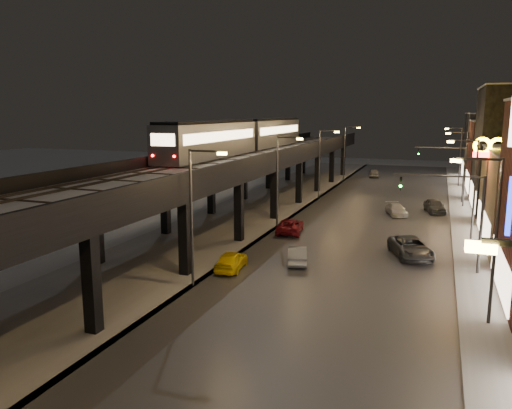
% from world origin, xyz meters
% --- Properties ---
extents(ground, '(220.00, 220.00, 0.00)m').
position_xyz_m(ground, '(0.00, 0.00, 0.00)').
color(ground, silver).
extents(road_surface, '(17.00, 120.00, 0.06)m').
position_xyz_m(road_surface, '(7.50, 35.00, 0.03)').
color(road_surface, '#46474D').
rests_on(road_surface, ground).
extents(sidewalk_right, '(4.00, 120.00, 0.14)m').
position_xyz_m(sidewalk_right, '(17.50, 35.00, 0.07)').
color(sidewalk_right, '#9FA1A8').
rests_on(sidewalk_right, ground).
extents(under_viaduct_pavement, '(11.00, 120.00, 0.06)m').
position_xyz_m(under_viaduct_pavement, '(-6.00, 35.00, 0.03)').
color(under_viaduct_pavement, '#9FA1A8').
rests_on(under_viaduct_pavement, ground).
extents(elevated_viaduct, '(9.00, 100.00, 6.30)m').
position_xyz_m(elevated_viaduct, '(-6.00, 31.84, 5.62)').
color(elevated_viaduct, black).
rests_on(elevated_viaduct, ground).
extents(viaduct_trackbed, '(8.40, 100.00, 0.32)m').
position_xyz_m(viaduct_trackbed, '(-6.01, 31.97, 6.39)').
color(viaduct_trackbed, '#B2B7C1').
rests_on(viaduct_trackbed, elevated_viaduct).
extents(viaduct_parapet_streetside, '(0.30, 100.00, 1.10)m').
position_xyz_m(viaduct_parapet_streetside, '(-1.65, 32.00, 6.85)').
color(viaduct_parapet_streetside, black).
rests_on(viaduct_parapet_streetside, elevated_viaduct).
extents(viaduct_parapet_far, '(0.30, 100.00, 1.10)m').
position_xyz_m(viaduct_parapet_far, '(-10.35, 32.00, 6.85)').
color(viaduct_parapet_far, black).
rests_on(viaduct_parapet_far, elevated_viaduct).
extents(building_f, '(12.20, 16.20, 11.16)m').
position_xyz_m(building_f, '(23.99, 76.00, 5.58)').
color(building_f, black).
rests_on(building_f, ground).
extents(streetlight_left_1, '(2.57, 0.28, 9.00)m').
position_xyz_m(streetlight_left_1, '(-0.43, 13.00, 5.24)').
color(streetlight_left_1, '#38383A').
rests_on(streetlight_left_1, ground).
extents(streetlight_right_1, '(2.56, 0.28, 9.00)m').
position_xyz_m(streetlight_right_1, '(16.73, 13.00, 5.24)').
color(streetlight_right_1, '#38383A').
rests_on(streetlight_right_1, ground).
extents(streetlight_left_2, '(2.57, 0.28, 9.00)m').
position_xyz_m(streetlight_left_2, '(-0.43, 31.00, 5.24)').
color(streetlight_left_2, '#38383A').
rests_on(streetlight_left_2, ground).
extents(streetlight_right_2, '(2.56, 0.28, 9.00)m').
position_xyz_m(streetlight_right_2, '(16.73, 31.00, 5.24)').
color(streetlight_right_2, '#38383A').
rests_on(streetlight_right_2, ground).
extents(streetlight_left_3, '(2.57, 0.28, 9.00)m').
position_xyz_m(streetlight_left_3, '(-0.43, 49.00, 5.24)').
color(streetlight_left_3, '#38383A').
rests_on(streetlight_left_3, ground).
extents(streetlight_right_3, '(2.56, 0.28, 9.00)m').
position_xyz_m(streetlight_right_3, '(16.73, 49.00, 5.24)').
color(streetlight_right_3, '#38383A').
rests_on(streetlight_right_3, ground).
extents(streetlight_left_4, '(2.57, 0.28, 9.00)m').
position_xyz_m(streetlight_left_4, '(-0.43, 67.00, 5.24)').
color(streetlight_left_4, '#38383A').
rests_on(streetlight_left_4, ground).
extents(streetlight_right_4, '(2.56, 0.28, 9.00)m').
position_xyz_m(streetlight_right_4, '(16.73, 67.00, 5.24)').
color(streetlight_right_4, '#38383A').
rests_on(streetlight_right_4, ground).
extents(traffic_light_rig_a, '(6.10, 0.34, 7.00)m').
position_xyz_m(traffic_light_rig_a, '(15.84, 22.00, 4.50)').
color(traffic_light_rig_a, '#38383A').
rests_on(traffic_light_rig_a, ground).
extents(traffic_light_rig_b, '(6.10, 0.34, 7.00)m').
position_xyz_m(traffic_light_rig_b, '(15.84, 52.00, 4.50)').
color(traffic_light_rig_b, '#38383A').
rests_on(traffic_light_rig_b, ground).
extents(subway_train, '(3.18, 38.70, 3.80)m').
position_xyz_m(subway_train, '(-8.50, 42.18, 8.51)').
color(subway_train, gray).
rests_on(subway_train, viaduct_trackbed).
extents(car_taxi, '(2.06, 4.20, 1.38)m').
position_xyz_m(car_taxi, '(0.37, 16.96, 0.69)').
color(car_taxi, yellow).
rests_on(car_taxi, ground).
extents(car_near_white, '(2.41, 4.19, 1.31)m').
position_xyz_m(car_near_white, '(4.38, 20.19, 0.65)').
color(car_near_white, '#919AA7').
rests_on(car_near_white, ground).
extents(car_mid_silver, '(2.88, 5.04, 1.32)m').
position_xyz_m(car_mid_silver, '(1.16, 29.23, 0.66)').
color(car_mid_silver, maroon).
rests_on(car_mid_silver, ground).
extents(car_far_white, '(2.30, 4.42, 1.44)m').
position_xyz_m(car_far_white, '(3.41, 73.83, 0.72)').
color(car_far_white, gray).
rests_on(car_far_white, ground).
extents(car_onc_dark, '(4.24, 6.00, 1.52)m').
position_xyz_m(car_onc_dark, '(12.33, 24.79, 0.76)').
color(car_onc_dark, '#51555D').
rests_on(car_onc_dark, ground).
extents(car_onc_white, '(3.05, 4.61, 1.24)m').
position_xyz_m(car_onc_white, '(9.90, 41.12, 0.62)').
color(car_onc_white, silver).
rests_on(car_onc_white, ground).
extents(car_onc_red, '(2.84, 4.78, 1.53)m').
position_xyz_m(car_onc_red, '(13.84, 44.25, 0.76)').
color(car_onc_red, '#4C4F52').
rests_on(car_onc_red, ground).
extents(sign_mcdonalds, '(2.72, 0.43, 9.15)m').
position_xyz_m(sign_mcdonalds, '(18.00, 32.26, 7.32)').
color(sign_mcdonalds, '#38383A').
rests_on(sign_mcdonalds, ground).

